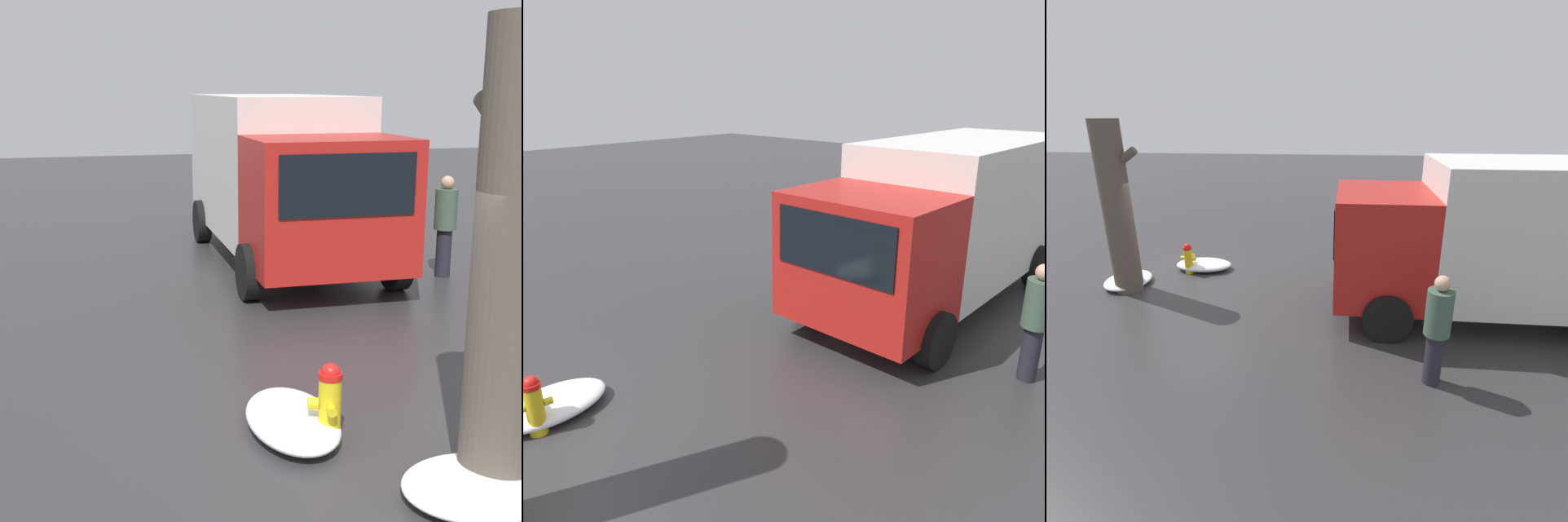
{
  "view_description": "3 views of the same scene",
  "coord_description": "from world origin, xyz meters",
  "views": [
    {
      "loc": [
        -5.93,
        2.16,
        3.28
      ],
      "look_at": [
        3.22,
        -0.15,
        1.01
      ],
      "focal_mm": 50.0,
      "sensor_mm": 36.0,
      "label": 1
    },
    {
      "loc": [
        -1.82,
        -5.8,
        4.07
      ],
      "look_at": [
        4.29,
        -0.18,
        1.21
      ],
      "focal_mm": 35.0,
      "sensor_mm": 36.0,
      "label": 2
    },
    {
      "loc": [
        3.96,
        -9.45,
        3.97
      ],
      "look_at": [
        3.18,
        -1.18,
        0.88
      ],
      "focal_mm": 28.0,
      "sensor_mm": 36.0,
      "label": 3
    }
  ],
  "objects": [
    {
      "name": "snow_pile_curbside",
      "position": [
        -1.21,
        -0.85,
        0.11
      ],
      "size": [
        1.04,
        1.27,
        0.22
      ],
      "color": "white",
      "rests_on": "ground_plane"
    },
    {
      "name": "delivery_truck",
      "position": [
        7.33,
        -1.61,
        1.69
      ],
      "size": [
        6.8,
        2.78,
        3.11
      ],
      "rotation": [
        0.0,
        0.0,
        1.57
      ],
      "color": "red",
      "rests_on": "ground_plane"
    },
    {
      "name": "snow_pile_by_hydrant",
      "position": [
        0.29,
        0.28,
        0.13
      ],
      "size": [
        1.46,
        0.87,
        0.26
      ],
      "color": "white",
      "rests_on": "ground_plane"
    },
    {
      "name": "fire_hydrant",
      "position": [
        0.0,
        0.0,
        0.41
      ],
      "size": [
        0.42,
        0.33,
        0.8
      ],
      "rotation": [
        0.0,
        0.0,
        1.34
      ],
      "color": "yellow",
      "rests_on": "ground_plane"
    },
    {
      "name": "tree_trunk",
      "position": [
        -1.03,
        -1.11,
        1.92
      ],
      "size": [
        0.95,
        0.62,
        3.81
      ],
      "color": "brown",
      "rests_on": "ground_plane"
    },
    {
      "name": "pedestrian",
      "position": [
        5.38,
        -4.02,
        0.97
      ],
      "size": [
        0.39,
        0.39,
        1.78
      ],
      "rotation": [
        0.0,
        0.0,
        4.14
      ],
      "color": "#23232D",
      "rests_on": "ground_plane"
    },
    {
      "name": "ground_plane",
      "position": [
        0.0,
        0.0,
        0.0
      ],
      "size": [
        60.0,
        60.0,
        0.0
      ],
      "primitive_type": "plane",
      "color": "#333033"
    }
  ]
}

